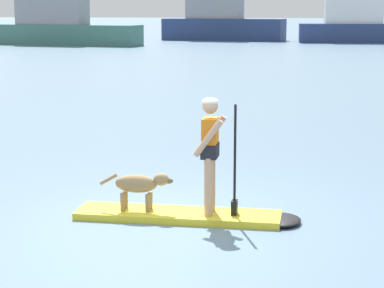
{
  "coord_description": "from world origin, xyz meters",
  "views": [
    {
      "loc": [
        2.21,
        -10.01,
        2.97
      ],
      "look_at": [
        0.0,
        1.0,
        0.9
      ],
      "focal_mm": 69.7,
      "sensor_mm": 36.0,
      "label": 1
    }
  ],
  "objects_px": {
    "dog": "(140,185)",
    "moored_boat_starboard": "(221,22)",
    "moored_boat_far_starboard": "(360,26)",
    "paddleboard": "(194,216)",
    "person_paddler": "(211,147)",
    "moored_boat_center": "(60,28)"
  },
  "relations": [
    {
      "from": "moored_boat_starboard",
      "to": "moored_boat_far_starboard",
      "type": "bearing_deg",
      "value": -9.21
    },
    {
      "from": "moored_boat_far_starboard",
      "to": "moored_boat_starboard",
      "type": "bearing_deg",
      "value": 170.79
    },
    {
      "from": "dog",
      "to": "paddleboard",
      "type": "bearing_deg",
      "value": 1.77
    },
    {
      "from": "dog",
      "to": "moored_boat_starboard",
      "type": "relative_size",
      "value": 0.1
    },
    {
      "from": "paddleboard",
      "to": "person_paddler",
      "type": "bearing_deg",
      "value": 1.77
    },
    {
      "from": "dog",
      "to": "moored_boat_center",
      "type": "bearing_deg",
      "value": 112.46
    },
    {
      "from": "paddleboard",
      "to": "moored_boat_center",
      "type": "xyz_separation_m",
      "value": [
        -19.97,
        46.38,
        1.33
      ]
    },
    {
      "from": "person_paddler",
      "to": "moored_boat_center",
      "type": "bearing_deg",
      "value": 113.55
    },
    {
      "from": "moored_boat_far_starboard",
      "to": "dog",
      "type": "bearing_deg",
      "value": -94.28
    },
    {
      "from": "dog",
      "to": "moored_boat_starboard",
      "type": "height_order",
      "value": "moored_boat_starboard"
    },
    {
      "from": "person_paddler",
      "to": "moored_boat_far_starboard",
      "type": "xyz_separation_m",
      "value": [
        3.11,
        55.17,
        0.31
      ]
    },
    {
      "from": "moored_boat_far_starboard",
      "to": "moored_boat_center",
      "type": "bearing_deg",
      "value": -159.34
    },
    {
      "from": "paddleboard",
      "to": "moored_boat_starboard",
      "type": "height_order",
      "value": "moored_boat_starboard"
    },
    {
      "from": "moored_boat_far_starboard",
      "to": "paddleboard",
      "type": "bearing_deg",
      "value": -93.47
    },
    {
      "from": "dog",
      "to": "person_paddler",
      "type": "bearing_deg",
      "value": 1.77
    },
    {
      "from": "person_paddler",
      "to": "moored_boat_center",
      "type": "xyz_separation_m",
      "value": [
        -20.21,
        46.38,
        0.32
      ]
    },
    {
      "from": "paddleboard",
      "to": "moored_boat_starboard",
      "type": "xyz_separation_m",
      "value": [
        -8.82,
        57.15,
        1.55
      ]
    },
    {
      "from": "moored_boat_center",
      "to": "moored_boat_far_starboard",
      "type": "relative_size",
      "value": 1.09
    },
    {
      "from": "paddleboard",
      "to": "moored_boat_far_starboard",
      "type": "relative_size",
      "value": 0.27
    },
    {
      "from": "moored_boat_center",
      "to": "moored_boat_starboard",
      "type": "xyz_separation_m",
      "value": [
        11.14,
        10.76,
        0.23
      ]
    },
    {
      "from": "paddleboard",
      "to": "moored_boat_far_starboard",
      "type": "xyz_separation_m",
      "value": [
        3.35,
        55.17,
        1.32
      ]
    },
    {
      "from": "person_paddler",
      "to": "moored_boat_starboard",
      "type": "height_order",
      "value": "moored_boat_starboard"
    }
  ]
}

